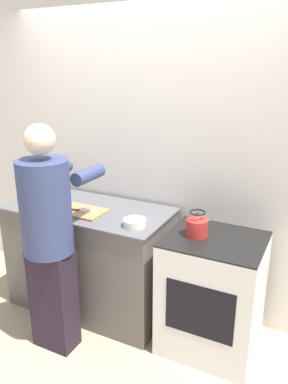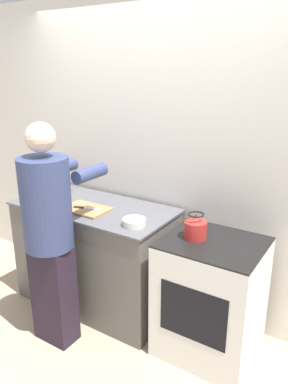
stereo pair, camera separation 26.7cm
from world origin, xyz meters
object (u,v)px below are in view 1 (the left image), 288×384
(cutting_board, at_px, (82,211))
(bowl_prep, at_px, (135,223))
(kettle, at_px, (197,226))
(person, at_px, (49,235))
(knife, at_px, (82,210))
(oven, at_px, (212,294))
(canister_jar, at_px, (48,185))

(cutting_board, relative_size, bowl_prep, 2.19)
(kettle, distance_m, bowl_prep, 0.45)
(kettle, bearing_deg, person, -151.91)
(bowl_prep, bearing_deg, kettle, 14.75)
(knife, bearing_deg, oven, -12.82)
(oven, relative_size, bowl_prep, 5.30)
(person, height_order, knife, person)
(oven, xyz_separation_m, person, (-1.05, -0.50, 0.47))
(oven, distance_m, cutting_board, 1.18)
(cutting_board, relative_size, knife, 1.59)
(person, xyz_separation_m, cutting_board, (-0.02, 0.42, 0.02))
(oven, height_order, bowl_prep, bowl_prep)
(knife, distance_m, bowl_prep, 0.50)
(oven, xyz_separation_m, knife, (-1.06, -0.08, 0.50))
(knife, bearing_deg, kettle, -13.12)
(cutting_board, relative_size, canister_jar, 2.25)
(oven, relative_size, person, 0.53)
(cutting_board, bearing_deg, canister_jar, 154.77)
(kettle, bearing_deg, cutting_board, -176.01)
(knife, height_order, canister_jar, canister_jar)
(kettle, bearing_deg, knife, -175.80)
(bowl_prep, bearing_deg, cutting_board, 174.43)
(person, height_order, cutting_board, person)
(kettle, xyz_separation_m, bowl_prep, (-0.43, -0.11, -0.02))
(person, distance_m, canister_jar, 0.91)
(oven, bearing_deg, person, -154.35)
(oven, xyz_separation_m, bowl_prep, (-0.57, -0.13, 0.51))
(kettle, bearing_deg, canister_jar, 172.39)
(cutting_board, height_order, bowl_prep, bowl_prep)
(canister_jar, bearing_deg, person, -49.42)
(cutting_board, xyz_separation_m, kettle, (0.94, 0.07, 0.04))
(oven, bearing_deg, kettle, -173.42)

